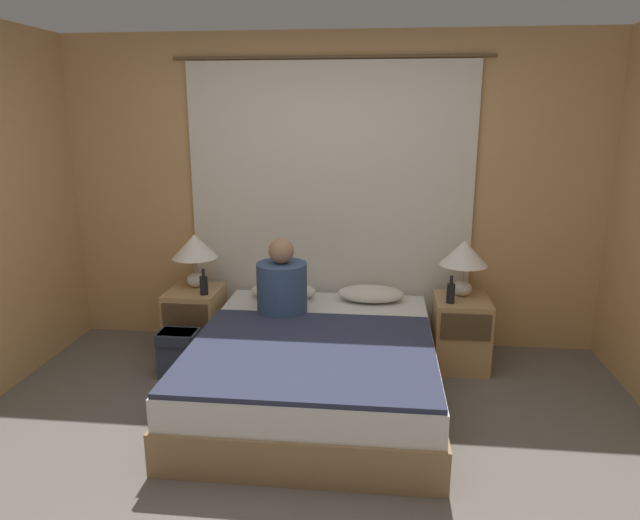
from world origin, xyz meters
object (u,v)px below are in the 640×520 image
at_px(nightstand_left, 196,322).
at_px(nightstand_right, 460,332).
at_px(lamp_right, 464,256).
at_px(backpack_on_floor, 179,350).
at_px(pillow_left, 283,291).
at_px(beer_bottle_on_left_stand, 204,285).
at_px(beer_bottle_on_right_stand, 451,293).
at_px(bed, 315,368).
at_px(pillow_right, 371,294).
at_px(lamp_left, 195,249).
at_px(person_left_in_bed, 282,285).

relative_size(nightstand_left, nightstand_right, 1.00).
xyz_separation_m(lamp_right, backpack_on_floor, (-2.08, -0.47, -0.65)).
relative_size(lamp_right, pillow_left, 0.83).
relative_size(beer_bottle_on_left_stand, beer_bottle_on_right_stand, 0.98).
xyz_separation_m(bed, nightstand_right, (1.04, 0.64, 0.05)).
distance_m(pillow_right, beer_bottle_on_right_stand, 0.64).
height_order(nightstand_right, lamp_right, lamp_right).
bearing_deg(lamp_left, pillow_left, 4.81).
relative_size(nightstand_left, beer_bottle_on_left_stand, 2.67).
relative_size(beer_bottle_on_left_stand, backpack_on_floor, 0.58).
relative_size(nightstand_right, lamp_right, 1.26).
height_order(lamp_right, beer_bottle_on_right_stand, lamp_right).
xyz_separation_m(bed, beer_bottle_on_right_stand, (0.93, 0.53, 0.40)).
distance_m(nightstand_left, beer_bottle_on_right_stand, 2.01).
distance_m(lamp_right, beer_bottle_on_left_stand, 1.98).
bearing_deg(beer_bottle_on_left_stand, lamp_left, 122.85).
bearing_deg(backpack_on_floor, nightstand_left, 89.88).
height_order(bed, nightstand_left, nightstand_left).
xyz_separation_m(beer_bottle_on_left_stand, backpack_on_floor, (-0.12, -0.29, -0.42)).
distance_m(nightstand_left, person_left_in_bed, 0.88).
bearing_deg(beer_bottle_on_right_stand, backpack_on_floor, -171.67).
relative_size(lamp_left, pillow_right, 0.83).
distance_m(lamp_left, lamp_right, 2.08).
distance_m(pillow_right, backpack_on_floor, 1.52).
bearing_deg(person_left_in_bed, pillow_left, 98.77).
xyz_separation_m(pillow_right, person_left_in_bed, (-0.64, -0.37, 0.16)).
height_order(beer_bottle_on_left_stand, beer_bottle_on_right_stand, beer_bottle_on_right_stand).
bearing_deg(lamp_left, nightstand_left, -90.00).
bearing_deg(nightstand_left, nightstand_right, 0.00).
xyz_separation_m(nightstand_right, beer_bottle_on_left_stand, (-1.96, -0.11, 0.35)).
relative_size(nightstand_right, beer_bottle_on_right_stand, 2.62).
distance_m(bed, beer_bottle_on_left_stand, 1.13).
bearing_deg(nightstand_left, lamp_right, 2.10).
bearing_deg(lamp_right, nightstand_right, -90.00).
bearing_deg(beer_bottle_on_left_stand, pillow_right, 10.88).
bearing_deg(nightstand_left, person_left_in_bed, -17.34).
relative_size(pillow_right, person_left_in_bed, 0.91).
xyz_separation_m(pillow_right, backpack_on_floor, (-1.39, -0.53, -0.31)).
relative_size(lamp_right, pillow_right, 0.83).
xyz_separation_m(nightstand_right, person_left_in_bed, (-1.33, -0.23, 0.40)).
bearing_deg(backpack_on_floor, beer_bottle_on_left_stand, 67.34).
height_order(person_left_in_bed, backpack_on_floor, person_left_in_bed).
distance_m(nightstand_left, pillow_right, 1.41).
height_order(pillow_right, beer_bottle_on_right_stand, beer_bottle_on_right_stand).
relative_size(nightstand_right, pillow_right, 1.04).
xyz_separation_m(lamp_right, beer_bottle_on_right_stand, (-0.11, -0.19, -0.23)).
distance_m(nightstand_left, lamp_left, 0.58).
distance_m(nightstand_left, pillow_left, 0.74).
relative_size(nightstand_right, person_left_in_bed, 0.95).
xyz_separation_m(person_left_in_bed, beer_bottle_on_left_stand, (-0.63, 0.12, -0.06)).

